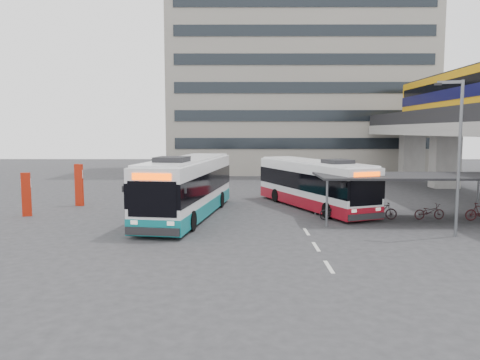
{
  "coord_description": "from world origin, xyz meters",
  "views": [
    {
      "loc": [
        -0.69,
        -22.65,
        4.95
      ],
      "look_at": [
        -0.8,
        5.41,
        2.0
      ],
      "focal_mm": 35.0,
      "sensor_mm": 36.0,
      "label": 1
    }
  ],
  "objects_px": {
    "pedestrian": "(177,222)",
    "lamp_post": "(457,148)",
    "bus_teal": "(188,188)",
    "bus_main": "(313,184)"
  },
  "relations": [
    {
      "from": "bus_main",
      "to": "bus_teal",
      "type": "relative_size",
      "value": 0.89
    },
    {
      "from": "pedestrian",
      "to": "lamp_post",
      "type": "xyz_separation_m",
      "value": [
        12.97,
        0.33,
        3.38
      ]
    },
    {
      "from": "pedestrian",
      "to": "lamp_post",
      "type": "distance_m",
      "value": 13.41
    },
    {
      "from": "bus_teal",
      "to": "lamp_post",
      "type": "height_order",
      "value": "lamp_post"
    },
    {
      "from": "bus_teal",
      "to": "bus_main",
      "type": "bearing_deg",
      "value": 30.19
    },
    {
      "from": "bus_teal",
      "to": "pedestrian",
      "type": "xyz_separation_m",
      "value": [
        0.12,
        -5.49,
        -0.93
      ]
    },
    {
      "from": "bus_main",
      "to": "bus_teal",
      "type": "height_order",
      "value": "bus_teal"
    },
    {
      "from": "pedestrian",
      "to": "lamp_post",
      "type": "bearing_deg",
      "value": -44.02
    },
    {
      "from": "bus_main",
      "to": "lamp_post",
      "type": "xyz_separation_m",
      "value": [
        5.38,
        -8.2,
        2.62
      ]
    },
    {
      "from": "bus_main",
      "to": "pedestrian",
      "type": "relative_size",
      "value": 7.37
    }
  ]
}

